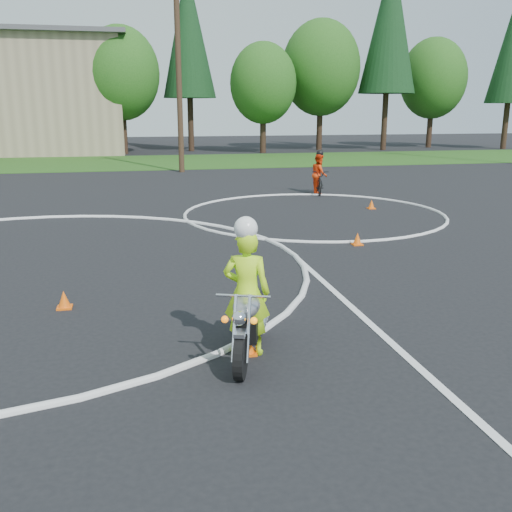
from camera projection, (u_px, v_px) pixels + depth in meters
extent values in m
cube|color=#1E4714|center=(90.00, 163.00, 34.19)|extent=(120.00, 10.00, 0.02)
torus|color=silver|center=(8.00, 272.00, 11.47)|extent=(12.12, 12.12, 0.12)
torus|color=silver|center=(313.00, 214.00, 17.81)|extent=(8.10, 8.10, 0.10)
cube|color=silver|center=(393.00, 344.00, 7.94)|extent=(0.12, 10.00, 0.01)
cylinder|color=black|center=(241.00, 357.00, 6.88)|extent=(0.30, 0.58, 0.58)
cylinder|color=black|center=(255.00, 317.00, 8.17)|extent=(0.30, 0.58, 0.58)
cube|color=black|center=(249.00, 327.00, 7.55)|extent=(0.43, 0.59, 0.29)
ellipsoid|color=#A6A5AA|center=(247.00, 306.00, 7.27)|extent=(0.53, 0.69, 0.27)
cube|color=black|center=(252.00, 297.00, 7.74)|extent=(0.42, 0.63, 0.10)
cylinder|color=white|center=(234.00, 328.00, 6.88)|extent=(0.15, 0.34, 0.77)
cylinder|color=white|center=(248.00, 329.00, 6.86)|extent=(0.15, 0.34, 0.77)
cube|color=white|center=(240.00, 333.00, 6.79)|extent=(0.20, 0.24, 0.05)
cylinder|color=silver|center=(243.00, 296.00, 6.94)|extent=(0.65, 0.25, 0.03)
sphere|color=silver|center=(239.00, 318.00, 6.66)|extent=(0.17, 0.17, 0.17)
sphere|color=orange|center=(225.00, 319.00, 6.70)|extent=(0.09, 0.09, 0.09)
sphere|color=orange|center=(254.00, 321.00, 6.66)|extent=(0.09, 0.09, 0.09)
cylinder|color=silver|center=(263.00, 324.00, 7.92)|extent=(0.32, 0.75, 0.08)
imported|color=#BFFF1A|center=(247.00, 293.00, 7.48)|extent=(0.72, 0.59, 1.70)
sphere|color=white|center=(246.00, 228.00, 7.22)|extent=(0.31, 0.31, 0.31)
imported|color=black|center=(319.00, 182.00, 21.88)|extent=(0.98, 1.83, 0.92)
imported|color=#EE380C|center=(319.00, 174.00, 21.81)|extent=(0.73, 0.85, 1.52)
sphere|color=black|center=(320.00, 153.00, 21.61)|extent=(0.26, 0.26, 0.26)
cone|color=#FF610D|center=(64.00, 300.00, 9.36)|extent=(0.22, 0.22, 0.30)
cube|color=#FF610D|center=(65.00, 307.00, 9.39)|extent=(0.24, 0.24, 0.03)
cone|color=#FF610D|center=(357.00, 239.00, 13.71)|extent=(0.22, 0.22, 0.30)
cube|color=#FF610D|center=(357.00, 244.00, 13.75)|extent=(0.24, 0.24, 0.03)
cone|color=#FF610D|center=(371.00, 204.00, 18.67)|extent=(0.22, 0.22, 0.30)
cube|color=#FF610D|center=(371.00, 208.00, 18.70)|extent=(0.24, 0.24, 0.03)
cone|color=#FF610D|center=(247.00, 343.00, 7.61)|extent=(0.22, 0.22, 0.30)
cube|color=#FF610D|center=(247.00, 353.00, 7.64)|extent=(0.24, 0.24, 0.03)
cylinder|color=#382619|center=(124.00, 131.00, 40.82)|extent=(0.44, 0.44, 3.24)
ellipsoid|color=#1E5116|center=(121.00, 73.00, 39.82)|extent=(5.40, 5.40, 6.48)
cylinder|color=#382619|center=(191.00, 125.00, 43.62)|extent=(0.44, 0.44, 3.96)
cone|color=black|center=(188.00, 32.00, 41.95)|extent=(3.96, 3.96, 9.35)
cylinder|color=#382619|center=(263.00, 133.00, 41.92)|extent=(0.44, 0.44, 2.88)
ellipsoid|color=#1E5116|center=(263.00, 83.00, 41.04)|extent=(4.80, 4.80, 5.76)
cylinder|color=#382619|center=(319.00, 127.00, 44.73)|extent=(0.44, 0.44, 3.60)
ellipsoid|color=#1E5116|center=(321.00, 68.00, 43.63)|extent=(6.00, 6.00, 7.20)
cylinder|color=#382619|center=(384.00, 122.00, 44.70)|extent=(0.44, 0.44, 4.32)
cone|color=black|center=(390.00, 23.00, 42.88)|extent=(4.32, 4.32, 10.20)
cylinder|color=#382619|center=(430.00, 128.00, 47.73)|extent=(0.44, 0.44, 3.24)
ellipsoid|color=#1E5116|center=(433.00, 78.00, 46.74)|extent=(5.40, 5.40, 6.48)
cylinder|color=#382619|center=(505.00, 126.00, 45.85)|extent=(0.44, 0.44, 3.60)
cylinder|color=#382619|center=(67.00, 134.00, 41.00)|extent=(0.44, 0.44, 2.88)
ellipsoid|color=#1E5116|center=(63.00, 83.00, 40.12)|extent=(4.80, 4.80, 5.76)
cylinder|color=#473321|center=(179.00, 71.00, 28.26)|extent=(0.28, 0.28, 10.00)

